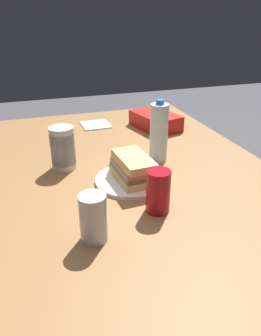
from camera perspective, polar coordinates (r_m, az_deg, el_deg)
ground_plane at (r=1.59m, az=-1.58°, el=-24.37°), size 8.00×8.00×0.00m
dining_table at (r=1.17m, az=-1.96°, el=-4.13°), size 1.42×1.05×0.72m
paper_plate at (r=1.05m, az=0.00°, el=-2.16°), size 0.23×0.23×0.01m
sandwich at (r=1.02m, az=0.18°, el=0.07°), size 0.19×0.11×0.08m
soda_can_red at (r=0.88m, az=4.87°, el=-4.09°), size 0.07×0.07×0.12m
chip_bag at (r=1.53m, az=4.41°, el=8.28°), size 0.26×0.20×0.07m
water_bottle_tall at (r=1.16m, az=4.99°, el=6.16°), size 0.06×0.06×0.23m
plastic_cup_stack at (r=1.14m, az=-11.79°, el=3.45°), size 0.08×0.08×0.15m
soda_can_silver at (r=0.78m, az=-6.55°, el=-8.70°), size 0.07×0.07×0.12m
paper_napkin at (r=1.58m, az=-6.11°, el=7.54°), size 0.13×0.13×0.01m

